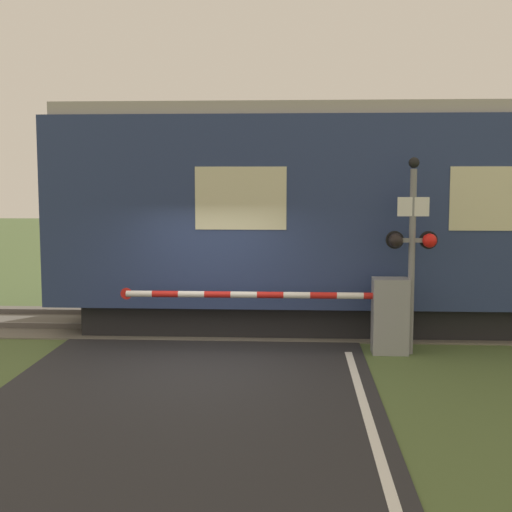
% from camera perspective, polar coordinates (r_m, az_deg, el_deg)
% --- Properties ---
extents(ground_plane, '(80.00, 80.00, 0.00)m').
position_cam_1_polar(ground_plane, '(11.41, -4.51, -8.83)').
color(ground_plane, '#4C6033').
extents(track_bed, '(36.00, 3.20, 0.13)m').
position_cam_1_polar(track_bed, '(14.62, -2.77, -5.35)').
color(track_bed, '#666056').
rests_on(track_bed, ground_plane).
extents(train, '(16.28, 3.19, 4.33)m').
position_cam_1_polar(train, '(14.68, 17.01, 3.05)').
color(train, black).
rests_on(train, ground_plane).
extents(crossing_barrier, '(4.91, 0.44, 1.29)m').
position_cam_1_polar(crossing_barrier, '(12.26, 9.20, -4.50)').
color(crossing_barrier, gray).
rests_on(crossing_barrier, ground_plane).
extents(signal_post, '(0.86, 0.26, 3.31)m').
position_cam_1_polar(signal_post, '(12.15, 12.39, 1.00)').
color(signal_post, gray).
rests_on(signal_post, ground_plane).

